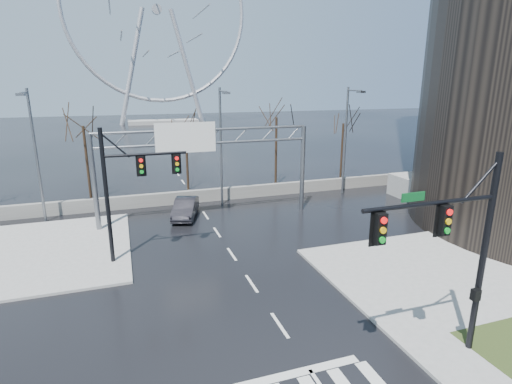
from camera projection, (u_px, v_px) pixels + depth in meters
name	position (u px, v px, depth m)	size (l,w,h in m)	color
ground	(280.00, 325.00, 17.59)	(260.00, 260.00, 0.00)	black
sidewalk_right_ext	(431.00, 271.00, 22.49)	(12.00, 10.00, 0.15)	gray
sidewalk_far	(47.00, 251.00, 25.15)	(10.00, 12.00, 0.15)	gray
barrier_wall	(196.00, 196.00, 35.73)	(52.00, 0.50, 1.10)	slate
signal_mast_near	(458.00, 241.00, 14.20)	(5.52, 0.41, 8.00)	black
signal_mast_far	(127.00, 183.00, 22.70)	(4.72, 0.41, 8.00)	black
sign_gantry	(201.00, 154.00, 29.79)	(16.36, 0.40, 7.60)	slate
streetlight_left	(34.00, 146.00, 28.94)	(0.50, 2.55, 10.00)	slate
streetlight_mid	(222.00, 138.00, 33.26)	(0.50, 2.55, 10.00)	slate
streetlight_right	(348.00, 133.00, 36.97)	(0.50, 2.55, 10.00)	slate
tree_left	(84.00, 135.00, 34.72)	(3.75, 3.75, 7.50)	black
tree_center	(186.00, 138.00, 38.63)	(3.25, 3.25, 6.50)	black
tree_right	(276.00, 125.00, 40.21)	(3.90, 3.90, 7.80)	black
tree_far_right	(343.00, 130.00, 43.35)	(3.40, 3.40, 6.80)	black
ferris_wheel	(157.00, 18.00, 99.10)	(45.00, 6.00, 50.91)	gray
car	(185.00, 208.00, 31.64)	(1.60, 4.60, 1.52)	black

